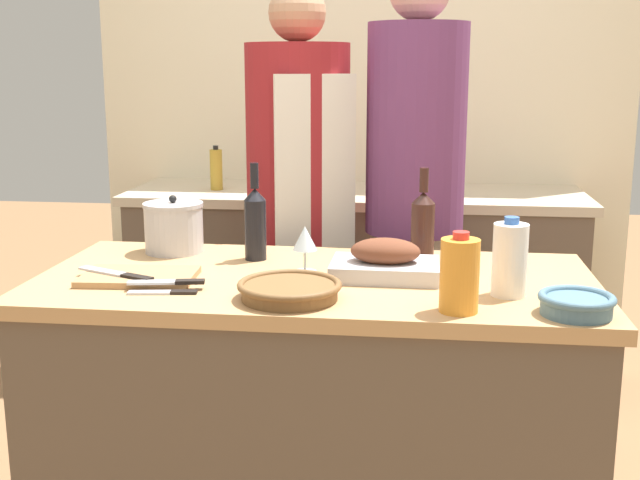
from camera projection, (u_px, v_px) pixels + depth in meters
kitchen_island at (315, 424)px, 2.31m from camera, size 1.54×0.73×0.88m
back_counter at (354, 290)px, 3.64m from camera, size 2.00×0.60×0.91m
back_wall at (362, 104)px, 3.80m from camera, size 2.50×0.10×2.55m
roasting_pan at (385, 262)px, 2.20m from camera, size 0.30×0.20×0.11m
wicker_basket at (290, 289)px, 2.00m from camera, size 0.26×0.26×0.05m
cutting_board at (139, 277)px, 2.18m from camera, size 0.32×0.22×0.02m
stock_pot at (174, 227)px, 2.50m from camera, size 0.19×0.19×0.18m
mixing_bowl at (577, 303)px, 1.87m from camera, size 0.18×0.18×0.05m
juice_jug at (460, 275)px, 1.89m from camera, size 0.09×0.09×0.19m
milk_jug at (510, 259)px, 2.02m from camera, size 0.09×0.09×0.20m
wine_bottle_green at (423, 224)px, 2.39m from camera, size 0.07×0.07×0.28m
wine_bottle_dark at (255, 222)px, 2.39m from camera, size 0.07×0.07×0.29m
wine_glass_left at (305, 240)px, 2.24m from camera, size 0.07×0.07×0.13m
knife_chef at (118, 274)px, 2.16m from camera, size 0.24×0.13×0.01m
knife_paring at (169, 282)px, 2.08m from camera, size 0.20×0.06×0.01m
knife_bread at (165, 292)px, 2.05m from camera, size 0.18×0.05×0.01m
condiment_bottle_tall at (282, 171)px, 3.68m from camera, size 0.05×0.05×0.15m
condiment_bottle_short at (216, 169)px, 3.56m from camera, size 0.05×0.05×0.20m
condiment_bottle_extra at (416, 174)px, 3.63m from camera, size 0.06×0.06×0.14m
person_cook_aproned at (299, 205)px, 2.92m from camera, size 0.40×0.42×1.74m
person_cook_guest at (415, 194)px, 2.85m from camera, size 0.35×0.35×1.81m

